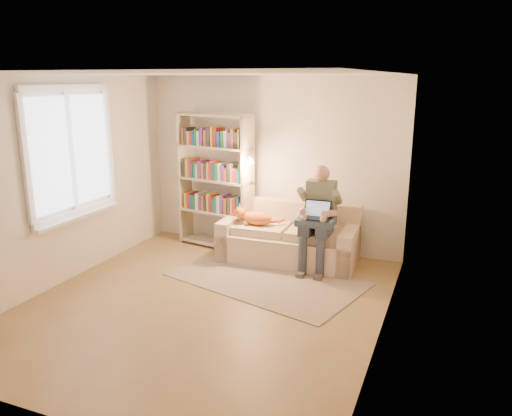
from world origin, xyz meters
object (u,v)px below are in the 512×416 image
at_px(sofa, 289,240).
at_px(person, 319,212).
at_px(bookshelf, 215,175).
at_px(cat, 256,218).
at_px(laptop, 316,214).

relative_size(sofa, person, 1.37).
distance_m(sofa, bookshelf, 1.51).
xyz_separation_m(cat, bookshelf, (-0.78, 0.29, 0.52)).
relative_size(cat, laptop, 1.81).
bearing_deg(bookshelf, person, -0.19).
relative_size(cat, bookshelf, 0.32).
bearing_deg(person, cat, 178.37).
bearing_deg(cat, laptop, -9.61).
distance_m(cat, bookshelf, 0.98).
relative_size(sofa, cat, 2.98).
bearing_deg(laptop, sofa, 148.06).
bearing_deg(person, sofa, 161.65).
xyz_separation_m(sofa, cat, (-0.46, -0.14, 0.33)).
height_order(person, cat, person).
xyz_separation_m(laptop, bookshelf, (-1.70, 0.42, 0.33)).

